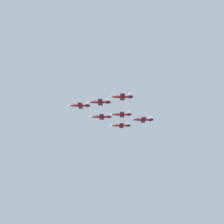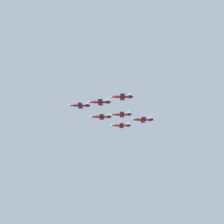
% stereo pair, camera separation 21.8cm
% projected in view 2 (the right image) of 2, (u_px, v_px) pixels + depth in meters
% --- Properties ---
extents(jet_lead, '(14.47, 12.05, 3.52)m').
position_uv_depth(jet_lead, '(79.00, 105.00, 273.63)').
color(jet_lead, red).
extents(jet_left_wingman, '(14.65, 11.93, 3.53)m').
position_uv_depth(jet_left_wingman, '(99.00, 102.00, 260.11)').
color(jet_left_wingman, red).
extents(jet_right_wingman, '(14.76, 12.24, 3.58)m').
position_uv_depth(jet_right_wingman, '(101.00, 117.00, 283.84)').
color(jet_right_wingman, red).
extents(jet_left_outer, '(13.99, 11.48, 3.38)m').
position_uv_depth(jet_left_outer, '(121.00, 97.00, 247.08)').
color(jet_left_outer, red).
extents(jet_right_outer, '(14.40, 11.88, 3.49)m').
position_uv_depth(jet_right_outer, '(121.00, 125.00, 294.72)').
color(jet_right_outer, red).
extents(jet_slot_rear, '(14.22, 11.28, 3.40)m').
position_uv_depth(jet_slot_rear, '(121.00, 114.00, 270.20)').
color(jet_slot_rear, red).
extents(jet_trailing, '(14.49, 12.02, 3.52)m').
position_uv_depth(jet_trailing, '(142.00, 120.00, 268.28)').
color(jet_trailing, red).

